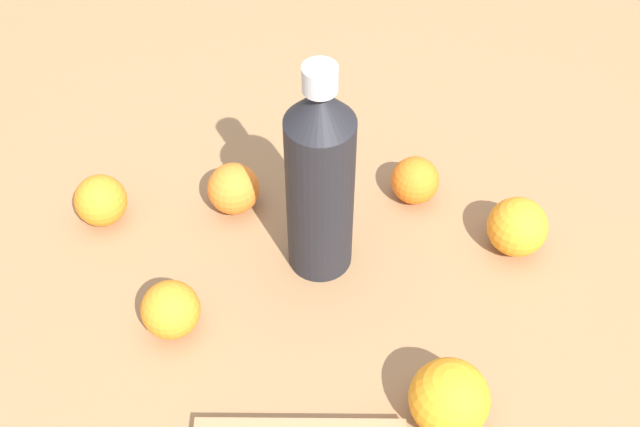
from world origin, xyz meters
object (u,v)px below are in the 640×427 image
Objects in this scene: orange_5 at (233,189)px; orange_1 at (101,200)px; orange_0 at (517,227)px; water_bottle at (320,181)px; orange_3 at (171,310)px; orange_2 at (415,180)px; orange_4 at (449,399)px.

orange_1 is at bearing -10.89° from orange_5.
orange_0 reaches higher than orange_1.
orange_5 is (-0.16, 0.03, 0.00)m from orange_1.
water_bottle is 4.39× the size of orange_3.
orange_4 is at bearing 73.98° from orange_2.
orange_2 is (0.08, -0.11, -0.01)m from orange_0.
water_bottle is 0.22m from orange_3.
water_bottle is 4.47× the size of orange_1.
orange_0 reaches higher than orange_5.
orange_5 is at bearing 166.57° from water_bottle.
orange_3 is 1.01× the size of orange_5.
orange_1 is 0.16m from orange_5.
orange_5 is (-0.11, -0.16, -0.00)m from orange_3.
orange_2 is at bearing 166.46° from orange_5.
orange_0 reaches higher than orange_3.
orange_1 is 0.98× the size of orange_3.
orange_0 is at bearing 127.00° from orange_2.
orange_1 is (0.24, -0.14, -0.10)m from water_bottle.
orange_0 is 1.10× the size of orange_5.
orange_1 is 0.19m from orange_3.
orange_1 is at bearing -22.85° from orange_0.
orange_3 is (0.19, 0.04, -0.10)m from water_bottle.
orange_4 is (0.17, 0.19, 0.00)m from orange_0.
orange_4 is at bearing 111.23° from orange_5.
orange_1 is at bearing -74.46° from orange_3.
orange_3 is 0.31m from orange_4.
water_bottle is 4.73× the size of orange_2.
orange_3 is at bearing 105.54° from orange_1.
orange_4 is 0.38m from orange_5.
orange_4 is (-0.06, 0.24, -0.09)m from water_bottle.
orange_1 is at bearing -169.24° from water_bottle.
orange_0 is 0.14m from orange_2.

